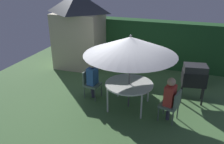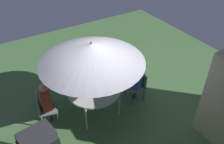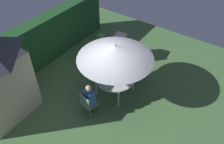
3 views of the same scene
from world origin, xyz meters
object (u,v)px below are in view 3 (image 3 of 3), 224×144
at_px(patio_umbrella, 115,52).
at_px(bbq_grill, 119,43).
at_px(potted_plant_by_shed, 101,39).
at_px(person_in_red, 139,63).
at_px(chair_far_side, 88,103).
at_px(person_in_blue, 89,96).
at_px(chair_near_shed, 140,67).
at_px(patio_table, 115,79).

distance_m(patio_umbrella, bbq_grill, 2.29).
xyz_separation_m(potted_plant_by_shed, person_in_red, (-0.86, -2.53, 0.34)).
xyz_separation_m(patio_umbrella, chair_far_side, (-1.32, 0.18, -1.38)).
distance_m(bbq_grill, person_in_red, 1.43).
relative_size(chair_far_side, person_in_blue, 0.71).
xyz_separation_m(chair_near_shed, chair_far_side, (-2.60, 0.50, 0.00)).
relative_size(patio_table, patio_umbrella, 0.54).
xyz_separation_m(chair_near_shed, person_in_blue, (-2.51, 0.49, 0.26)).
bearing_deg(bbq_grill, potted_plant_by_shed, 76.74).
xyz_separation_m(patio_table, patio_umbrella, (0.00, 0.00, 1.18)).
relative_size(patio_table, bbq_grill, 1.17).
xyz_separation_m(patio_umbrella, bbq_grill, (1.77, 1.01, -1.06)).
bearing_deg(bbq_grill, chair_far_side, -165.05).
bearing_deg(potted_plant_by_shed, patio_table, -132.66).
distance_m(patio_table, chair_far_side, 1.35).
distance_m(patio_umbrella, person_in_red, 1.67).
relative_size(bbq_grill, chair_near_shed, 1.33).
height_order(bbq_grill, chair_near_shed, bbq_grill).
relative_size(chair_near_shed, potted_plant_by_shed, 1.16).
distance_m(patio_umbrella, chair_far_side, 1.92).
xyz_separation_m(patio_umbrella, potted_plant_by_shed, (2.06, 2.23, -1.46)).
bearing_deg(bbq_grill, chair_near_shed, -110.32).
xyz_separation_m(patio_umbrella, person_in_red, (1.20, -0.30, -1.12)).
distance_m(patio_table, patio_umbrella, 1.18).
bearing_deg(patio_table, chair_near_shed, -14.01).
xyz_separation_m(patio_table, potted_plant_by_shed, (2.06, 2.23, -0.27)).
height_order(chair_far_side, person_in_red, person_in_red).
bearing_deg(person_in_blue, chair_near_shed, -10.99).
distance_m(patio_umbrella, chair_near_shed, 1.91).
distance_m(patio_table, bbq_grill, 2.04).
height_order(chair_near_shed, chair_far_side, same).
bearing_deg(patio_umbrella, patio_table, -128.66).
height_order(chair_near_shed, potted_plant_by_shed, chair_near_shed).
height_order(potted_plant_by_shed, person_in_blue, person_in_blue).
xyz_separation_m(bbq_grill, person_in_blue, (-3.00, -0.84, -0.06)).
xyz_separation_m(bbq_grill, chair_far_side, (-3.09, -0.82, -0.33)).
distance_m(potted_plant_by_shed, person_in_red, 2.70).
xyz_separation_m(patio_umbrella, chair_near_shed, (1.28, -0.32, -1.38)).
height_order(patio_table, person_in_blue, person_in_blue).
bearing_deg(potted_plant_by_shed, bbq_grill, -103.26).
distance_m(person_in_red, person_in_blue, 2.48).
distance_m(patio_table, person_in_red, 1.23).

